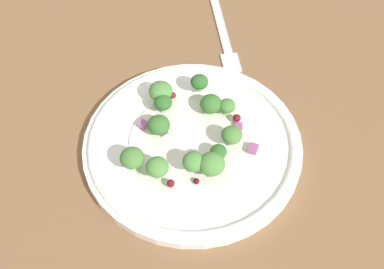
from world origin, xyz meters
The scene contains 25 objects.
ground_plane centered at (0.00, 0.00, -1.00)cm, with size 180.00×180.00×2.00cm, color brown.
plate centered at (0.07, 0.13, 0.86)cm, with size 26.20×26.20×1.70cm.
dressing_pool centered at (0.07, 0.13, 1.30)cm, with size 15.20×15.20×0.20cm, color white.
broccoli_floret_0 centered at (1.37, 5.77, 3.00)cm, with size 2.22×2.22×2.25cm.
broccoli_floret_1 centered at (-6.15, -0.16, 3.18)cm, with size 2.59×2.59×2.62cm.
broccoli_floret_2 centered at (2.54, 7.19, 3.04)cm, with size 2.95×2.95×2.99cm.
broccoli_floret_3 centered at (2.56, -3.75, 3.27)cm, with size 2.43×2.43×2.46cm.
broccoli_floret_4 centered at (6.00, -0.54, 2.90)cm, with size 2.04×2.04×2.07cm.
broccoli_floret_5 centered at (4.99, 1.18, 2.88)cm, with size 2.71×2.71×2.74cm.
broccoli_floret_6 centered at (6.60, 4.29, 3.34)cm, with size 2.24×2.24×2.27cm.
broccoli_floret_7 centered at (-7.07, 2.92, 3.28)cm, with size 2.77×2.77×2.80cm.
broccoli_floret_8 centered at (-2.19, -4.54, 3.49)cm, with size 2.96×2.96×3.00cm.
broccoli_floret_9 centered at (-3.19, -2.77, 3.49)cm, with size 2.49×2.49×2.53cm.
broccoli_floret_10 centered at (-0.31, -3.80, 2.78)cm, with size 1.94×1.94×1.96cm.
broccoli_floret_11 centered at (-1.47, 3.97, 2.85)cm, with size 2.69×2.69×2.73cm.
cranberry_0 centered at (-4.09, -3.90, 1.69)cm, with size 0.70×0.70×0.70cm, color #4C0A14.
cranberry_1 centered at (5.74, -2.23, 2.17)cm, with size 0.97×0.97×0.97cm, color maroon.
cranberry_2 centered at (3.75, 6.30, 1.93)cm, with size 0.84×0.84×0.84cm, color maroon.
cranberry_3 centered at (-6.32, -2.05, 2.13)cm, with size 0.89×0.89×0.89cm, color maroon.
onion_bit_0 centered at (5.16, -2.98, 1.77)cm, with size 0.99×0.88×0.34cm, color #934C84.
onion_bit_1 centered at (-1.20, 3.64, 1.42)cm, with size 1.03×0.91×0.40cm, color #843D75.
onion_bit_2 centered at (-1.99, 6.15, 1.86)cm, with size 1.05×1.02×0.43cm, color #A35B93.
onion_bit_3 centered at (3.50, -6.26, 1.89)cm, with size 1.27×1.09×0.50cm, color #934C84.
onion_bit_4 centered at (3.41, -2.42, 1.41)cm, with size 1.10×0.91×0.32cm, color #934C84.
fork centered at (18.66, 9.63, 0.25)cm, with size 13.85×14.96×0.50cm.
Camera 1 is at (-27.90, -22.84, 51.14)cm, focal length 48.41 mm.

